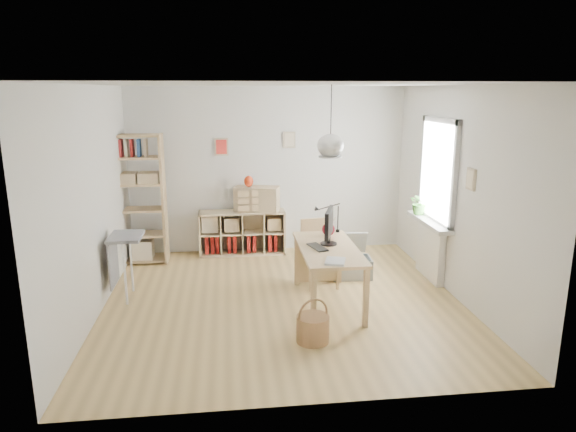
{
  "coord_description": "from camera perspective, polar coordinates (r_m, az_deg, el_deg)",
  "views": [
    {
      "loc": [
        -0.66,
        -6.1,
        2.64
      ],
      "look_at": [
        0.1,
        0.3,
        1.05
      ],
      "focal_mm": 32.0,
      "sensor_mm": 36.0,
      "label": 1
    }
  ],
  "objects": [
    {
      "name": "task_lamp",
      "position": [
        6.9,
        4.23,
        0.17
      ],
      "size": [
        0.36,
        0.13,
        0.39
      ],
      "color": "black",
      "rests_on": "desk"
    },
    {
      "name": "keyboard",
      "position": [
        6.32,
        3.29,
        -3.48
      ],
      "size": [
        0.23,
        0.38,
        0.02
      ],
      "primitive_type": "cube",
      "rotation": [
        0.0,
        0.0,
        0.28
      ],
      "color": "black",
      "rests_on": "desk"
    },
    {
      "name": "potted_plant",
      "position": [
        7.75,
        14.43,
        1.44
      ],
      "size": [
        0.36,
        0.32,
        0.35
      ],
      "primitive_type": "imported",
      "rotation": [
        0.0,
        0.0,
        0.19
      ],
      "color": "#39732B",
      "rests_on": "windowsill"
    },
    {
      "name": "red_vase",
      "position": [
        8.27,
        -4.4,
        3.86
      ],
      "size": [
        0.15,
        0.15,
        0.18
      ],
      "primitive_type": "ellipsoid",
      "color": "#AC290E",
      "rests_on": "drawer_chest"
    },
    {
      "name": "ground",
      "position": [
        6.68,
        -0.56,
        -9.42
      ],
      "size": [
        4.5,
        4.5,
        0.0
      ],
      "primitive_type": "plane",
      "color": "tan",
      "rests_on": "ground"
    },
    {
      "name": "storage_chest",
      "position": [
        7.54,
        7.04,
        -5.18
      ],
      "size": [
        0.6,
        0.67,
        0.59
      ],
      "rotation": [
        0.0,
        0.0,
        -0.07
      ],
      "color": "#B3B3AF",
      "rests_on": "ground"
    },
    {
      "name": "chair",
      "position": [
        7.07,
        3.48,
        -3.6
      ],
      "size": [
        0.5,
        0.5,
        0.91
      ],
      "rotation": [
        0.0,
        0.0,
        0.13
      ],
      "color": "gray",
      "rests_on": "ground"
    },
    {
      "name": "radiator",
      "position": [
        7.62,
        15.56,
        -3.77
      ],
      "size": [
        0.1,
        0.8,
        0.8
      ],
      "primitive_type": "cube",
      "color": "white",
      "rests_on": "ground"
    },
    {
      "name": "tall_bookshelf",
      "position": [
        8.17,
        -16.35,
        2.33
      ],
      "size": [
        0.8,
        0.38,
        2.0
      ],
      "color": "tan",
      "rests_on": "ground"
    },
    {
      "name": "cube_shelf",
      "position": [
        8.51,
        -5.25,
        -2.18
      ],
      "size": [
        1.4,
        0.38,
        0.72
      ],
      "color": "beige",
      "rests_on": "ground"
    },
    {
      "name": "monitor",
      "position": [
        6.41,
        4.58,
        -0.98
      ],
      "size": [
        0.21,
        0.51,
        0.45
      ],
      "rotation": [
        0.0,
        0.0,
        -0.31
      ],
      "color": "black",
      "rests_on": "desk"
    },
    {
      "name": "paper_tray",
      "position": [
        5.81,
        5.27,
        -5.04
      ],
      "size": [
        0.28,
        0.32,
        0.03
      ],
      "primitive_type": "cube",
      "rotation": [
        0.0,
        0.0,
        -0.3
      ],
      "color": "silver",
      "rests_on": "desk"
    },
    {
      "name": "yarn_ball",
      "position": [
        6.84,
        4.52,
        -1.49
      ],
      "size": [
        0.17,
        0.17,
        0.17
      ],
      "primitive_type": "sphere",
      "color": "#510A0E",
      "rests_on": "desk"
    },
    {
      "name": "windowsill",
      "position": [
        7.49,
        15.42,
        -0.65
      ],
      "size": [
        0.22,
        1.2,
        0.06
      ],
      "primitive_type": "cube",
      "color": "silver",
      "rests_on": "radiator"
    },
    {
      "name": "window_unit",
      "position": [
        7.38,
        16.39,
        4.79
      ],
      "size": [
        0.07,
        1.16,
        1.46
      ],
      "color": "white",
      "rests_on": "ground"
    },
    {
      "name": "wicker_basket",
      "position": [
        5.63,
        2.77,
        -12.28
      ],
      "size": [
        0.36,
        0.36,
        0.49
      ],
      "rotation": [
        0.0,
        0.0,
        0.34
      ],
      "color": "olive",
      "rests_on": "ground"
    },
    {
      "name": "drawer_chest",
      "position": [
        8.33,
        -3.47,
        1.92
      ],
      "size": [
        0.77,
        0.51,
        0.4
      ],
      "primitive_type": "cube",
      "rotation": [
        0.0,
        0.0,
        -0.28
      ],
      "color": "beige",
      "rests_on": "cube_shelf"
    },
    {
      "name": "desk",
      "position": [
        6.39,
        4.5,
        -4.27
      ],
      "size": [
        0.7,
        1.5,
        0.75
      ],
      "color": "tan",
      "rests_on": "ground"
    },
    {
      "name": "side_table",
      "position": [
        6.89,
        -18.04,
        -3.49
      ],
      "size": [
        0.4,
        0.55,
        0.85
      ],
      "color": "gray",
      "rests_on": "ground"
    },
    {
      "name": "room_shell",
      "position": [
        6.11,
        4.74,
        7.8
      ],
      "size": [
        4.5,
        4.5,
        4.5
      ],
      "color": "white",
      "rests_on": "ground"
    }
  ]
}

